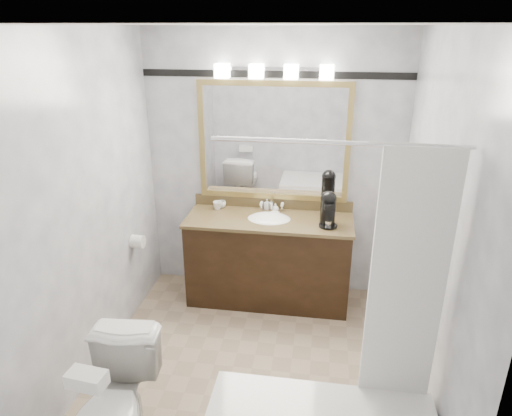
% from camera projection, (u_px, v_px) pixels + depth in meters
% --- Properties ---
extents(room, '(2.42, 2.62, 2.52)m').
position_uv_depth(room, '(251.00, 222.00, 3.10)').
color(room, tan).
rests_on(room, ground).
extents(vanity, '(1.53, 0.58, 0.97)m').
position_uv_depth(vanity, '(269.00, 258.00, 4.34)').
color(vanity, black).
rests_on(vanity, ground).
extents(mirror, '(1.40, 0.04, 1.10)m').
position_uv_depth(mirror, '(273.00, 142.00, 4.19)').
color(mirror, tan).
rests_on(mirror, room).
extents(vanity_light_bar, '(1.02, 0.14, 0.12)m').
position_uv_depth(vanity_light_bar, '(274.00, 71.00, 3.90)').
color(vanity_light_bar, silver).
rests_on(vanity_light_bar, room).
extents(accent_stripe, '(2.40, 0.01, 0.06)m').
position_uv_depth(accent_stripe, '(275.00, 74.00, 3.97)').
color(accent_stripe, black).
rests_on(accent_stripe, room).
extents(tp_roll, '(0.11, 0.12, 0.12)m').
position_uv_depth(tp_roll, '(138.00, 241.00, 4.07)').
color(tp_roll, white).
rests_on(tp_roll, room).
extents(toilet, '(0.49, 0.79, 0.77)m').
position_uv_depth(toilet, '(114.00, 412.00, 2.67)').
color(toilet, white).
rests_on(toilet, ground).
extents(tissue_box, '(0.21, 0.13, 0.08)m').
position_uv_depth(tissue_box, '(87.00, 379.00, 2.33)').
color(tissue_box, white).
rests_on(tissue_box, toilet).
extents(coffee_maker, '(0.16, 0.20, 0.31)m').
position_uv_depth(coffee_maker, '(328.00, 208.00, 3.99)').
color(coffee_maker, black).
rests_on(coffee_maker, vanity).
extents(cup_left, '(0.10, 0.10, 0.07)m').
position_uv_depth(cup_left, '(222.00, 204.00, 4.42)').
color(cup_left, white).
rests_on(cup_left, vanity).
extents(cup_right, '(0.09, 0.09, 0.08)m').
position_uv_depth(cup_right, '(217.00, 205.00, 4.38)').
color(cup_right, white).
rests_on(cup_right, vanity).
extents(soap_bottle_a, '(0.06, 0.06, 0.11)m').
position_uv_depth(soap_bottle_a, '(267.00, 204.00, 4.37)').
color(soap_bottle_a, white).
rests_on(soap_bottle_a, vanity).
extents(soap_bottle_b, '(0.08, 0.08, 0.08)m').
position_uv_depth(soap_bottle_b, '(275.00, 208.00, 4.32)').
color(soap_bottle_b, white).
rests_on(soap_bottle_b, vanity).
extents(soap_bar, '(0.08, 0.07, 0.02)m').
position_uv_depth(soap_bar, '(275.00, 213.00, 4.28)').
color(soap_bar, beige).
rests_on(soap_bar, vanity).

